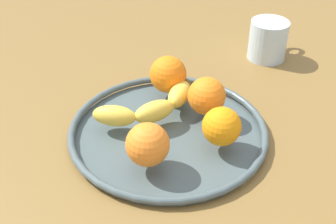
{
  "coord_description": "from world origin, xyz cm",
  "views": [
    {
      "loc": [
        -45.49,
        -36.12,
        46.91
      ],
      "look_at": [
        0.0,
        0.0,
        4.8
      ],
      "focal_mm": 46.31,
      "sensor_mm": 36.0,
      "label": 1
    }
  ],
  "objects_px": {
    "banana": "(152,106)",
    "orange_front_left": "(207,96)",
    "orange_front_right": "(148,144)",
    "orange_back_right": "(168,74)",
    "orange_back_left": "(222,126)",
    "ambient_mug": "(270,40)",
    "fruit_bowl": "(168,130)"
  },
  "relations": [
    {
      "from": "banana",
      "to": "orange_front_left",
      "type": "distance_m",
      "value": 0.1
    },
    {
      "from": "ambient_mug",
      "to": "banana",
      "type": "bearing_deg",
      "value": 171.9
    },
    {
      "from": "orange_back_right",
      "to": "orange_front_right",
      "type": "bearing_deg",
      "value": -150.23
    },
    {
      "from": "banana",
      "to": "orange_back_right",
      "type": "bearing_deg",
      "value": 39.33
    },
    {
      "from": "orange_front_right",
      "to": "orange_back_right",
      "type": "distance_m",
      "value": 0.2
    },
    {
      "from": "banana",
      "to": "orange_front_left",
      "type": "bearing_deg",
      "value": -26.02
    },
    {
      "from": "orange_front_right",
      "to": "orange_back_right",
      "type": "relative_size",
      "value": 0.97
    },
    {
      "from": "orange_front_right",
      "to": "orange_back_left",
      "type": "bearing_deg",
      "value": -29.48
    },
    {
      "from": "fruit_bowl",
      "to": "orange_front_right",
      "type": "height_order",
      "value": "orange_front_right"
    },
    {
      "from": "orange_front_right",
      "to": "banana",
      "type": "bearing_deg",
      "value": 37.49
    },
    {
      "from": "orange_front_left",
      "to": "orange_back_right",
      "type": "bearing_deg",
      "value": 81.93
    },
    {
      "from": "banana",
      "to": "orange_front_right",
      "type": "height_order",
      "value": "orange_front_right"
    },
    {
      "from": "orange_back_left",
      "to": "orange_front_left",
      "type": "relative_size",
      "value": 0.95
    },
    {
      "from": "fruit_bowl",
      "to": "orange_back_right",
      "type": "xyz_separation_m",
      "value": [
        0.09,
        0.07,
        0.04
      ]
    },
    {
      "from": "banana",
      "to": "ambient_mug",
      "type": "height_order",
      "value": "ambient_mug"
    },
    {
      "from": "orange_back_right",
      "to": "ambient_mug",
      "type": "distance_m",
      "value": 0.27
    },
    {
      "from": "orange_front_left",
      "to": "fruit_bowl",
      "type": "bearing_deg",
      "value": 160.98
    },
    {
      "from": "banana",
      "to": "orange_front_left",
      "type": "height_order",
      "value": "orange_front_left"
    },
    {
      "from": "banana",
      "to": "orange_back_right",
      "type": "height_order",
      "value": "orange_back_right"
    },
    {
      "from": "orange_back_right",
      "to": "orange_front_left",
      "type": "bearing_deg",
      "value": -98.07
    },
    {
      "from": "orange_back_left",
      "to": "ambient_mug",
      "type": "bearing_deg",
      "value": 14.72
    },
    {
      "from": "fruit_bowl",
      "to": "orange_front_left",
      "type": "height_order",
      "value": "orange_front_left"
    },
    {
      "from": "orange_back_left",
      "to": "ambient_mug",
      "type": "height_order",
      "value": "ambient_mug"
    },
    {
      "from": "orange_back_left",
      "to": "orange_back_right",
      "type": "bearing_deg",
      "value": 67.25
    },
    {
      "from": "fruit_bowl",
      "to": "orange_front_left",
      "type": "distance_m",
      "value": 0.09
    },
    {
      "from": "fruit_bowl",
      "to": "orange_back_left",
      "type": "height_order",
      "value": "orange_back_left"
    },
    {
      "from": "orange_front_right",
      "to": "orange_front_left",
      "type": "distance_m",
      "value": 0.16
    },
    {
      "from": "banana",
      "to": "ambient_mug",
      "type": "bearing_deg",
      "value": 12.89
    },
    {
      "from": "orange_front_left",
      "to": "orange_front_right",
      "type": "bearing_deg",
      "value": -178.38
    },
    {
      "from": "orange_back_left",
      "to": "orange_front_left",
      "type": "bearing_deg",
      "value": 50.49
    },
    {
      "from": "orange_front_left",
      "to": "ambient_mug",
      "type": "relative_size",
      "value": 0.56
    },
    {
      "from": "fruit_bowl",
      "to": "banana",
      "type": "bearing_deg",
      "value": 77.41
    }
  ]
}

